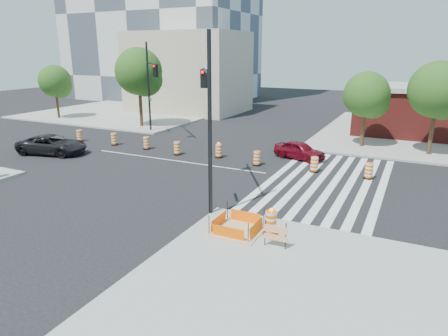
{
  "coord_description": "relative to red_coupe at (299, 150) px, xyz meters",
  "views": [
    {
      "loc": [
        15.52,
        -23.55,
        7.7
      ],
      "look_at": [
        6.1,
        -4.38,
        1.4
      ],
      "focal_mm": 32.0,
      "sensor_mm": 36.0,
      "label": 1
    }
  ],
  "objects": [
    {
      "name": "median_drum_3",
      "position": [
        -8.75,
        -2.96,
        -0.18
      ],
      "size": [
        0.6,
        0.6,
        1.02
      ],
      "color": "black",
      "rests_on": "ground"
    },
    {
      "name": "median_drum_7",
      "position": [
        5.22,
        -2.79,
        -0.18
      ],
      "size": [
        0.6,
        0.6,
        1.02
      ],
      "color": "black",
      "rests_on": "ground"
    },
    {
      "name": "signal_pole_nw",
      "position": [
        -14.92,
        2.45,
        4.47
      ],
      "size": [
        4.45,
        4.69,
        8.36
      ],
      "rotation": [
        0.0,
        0.0,
        -0.81
      ],
      "color": "black",
      "rests_on": "ground"
    },
    {
      "name": "sidewalk_ne",
      "position": [
        10.07,
        13.49,
        -0.58
      ],
      "size": [
        22.0,
        22.0,
        0.15
      ],
      "primitive_type": "cube",
      "color": "gray",
      "rests_on": "ground"
    },
    {
      "name": "crosswalk_east",
      "position": [
        3.02,
        -4.51,
        -0.65
      ],
      "size": [
        6.75,
        13.5,
        0.01
      ],
      "color": "silver",
      "rests_on": "ground"
    },
    {
      "name": "median_drum_1",
      "position": [
        -15.32,
        -2.51,
        -0.18
      ],
      "size": [
        0.6,
        0.6,
        1.02
      ],
      "color": "black",
      "rests_on": "ground"
    },
    {
      "name": "sidewalk_nw",
      "position": [
        -25.93,
        13.49,
        -0.58
      ],
      "size": [
        22.0,
        22.0,
        0.15
      ],
      "primitive_type": "cube",
      "color": "gray",
      "rests_on": "ground"
    },
    {
      "name": "lane_centerline",
      "position": [
        -7.93,
        -4.51,
        -0.65
      ],
      "size": [
        14.0,
        0.12,
        0.01
      ],
      "primitive_type": "cube",
      "color": "silver",
      "rests_on": "ground"
    },
    {
      "name": "tree_north_d",
      "position": [
        8.63,
        5.21,
        4.07
      ],
      "size": [
        4.14,
        4.14,
        7.04
      ],
      "color": "#382314",
      "rests_on": "ground"
    },
    {
      "name": "ground",
      "position": [
        -7.93,
        -4.51,
        -0.66
      ],
      "size": [
        120.0,
        120.0,
        0.0
      ],
      "primitive_type": "plane",
      "color": "black",
      "rests_on": "ground"
    },
    {
      "name": "tree_north_b",
      "position": [
        -18.25,
        5.18,
        4.76
      ],
      "size": [
        4.74,
        4.74,
        8.06
      ],
      "color": "#382314",
      "rests_on": "ground"
    },
    {
      "name": "excavation_pit",
      "position": [
        1.07,
        -13.51,
        -0.43
      ],
      "size": [
        2.2,
        2.2,
        0.9
      ],
      "color": "tan",
      "rests_on": "ground"
    },
    {
      "name": "red_coupe",
      "position": [
        0.0,
        0.0,
        0.0
      ],
      "size": [
        4.13,
        2.55,
        1.31
      ],
      "primitive_type": "imported",
      "rotation": [
        0.0,
        0.0,
        1.29
      ],
      "color": "#5B0714",
      "rests_on": "ground"
    },
    {
      "name": "signal_pole_se",
      "position": [
        -1.83,
        -10.73,
        4.51
      ],
      "size": [
        3.45,
        5.52,
        8.43
      ],
      "rotation": [
        0.0,
        0.0,
        2.12
      ],
      "color": "black",
      "rests_on": "ground"
    },
    {
      "name": "median_drum_4",
      "position": [
        -5.51,
        -2.29,
        -0.17
      ],
      "size": [
        0.6,
        0.6,
        1.18
      ],
      "color": "black",
      "rests_on": "ground"
    },
    {
      "name": "median_drum_5",
      "position": [
        -2.16,
        -3.03,
        -0.18
      ],
      "size": [
        0.6,
        0.6,
        1.02
      ],
      "color": "black",
      "rests_on": "ground"
    },
    {
      "name": "barricade",
      "position": [
        3.06,
        -14.24,
        0.1
      ],
      "size": [
        0.94,
        0.08,
        1.11
      ],
      "rotation": [
        0.0,
        0.0,
        0.03
      ],
      "color": "#F85D05",
      "rests_on": "ground"
    },
    {
      "name": "median_drum_6",
      "position": [
        1.81,
        -2.83,
        -0.18
      ],
      "size": [
        0.6,
        0.6,
        1.02
      ],
      "color": "black",
      "rests_on": "ground"
    },
    {
      "name": "median_drum_2",
      "position": [
        -11.97,
        -2.51,
        -0.18
      ],
      "size": [
        0.6,
        0.6,
        1.02
      ],
      "color": "black",
      "rests_on": "ground"
    },
    {
      "name": "dark_suv",
      "position": [
        -17.55,
        -6.97,
        0.07
      ],
      "size": [
        5.68,
        3.58,
        1.46
      ],
      "primitive_type": "imported",
      "rotation": [
        0.0,
        0.0,
        1.81
      ],
      "color": "black",
      "rests_on": "ground"
    },
    {
      "name": "median_drum_0",
      "position": [
        -19.03,
        -2.74,
        -0.18
      ],
      "size": [
        0.6,
        0.6,
        1.02
      ],
      "color": "black",
      "rests_on": "ground"
    },
    {
      "name": "pit_drum",
      "position": [
        2.52,
        -13.25,
        0.0
      ],
      "size": [
        0.62,
        0.62,
        1.22
      ],
      "color": "black",
      "rests_on": "ground"
    },
    {
      "name": "tree_north_c",
      "position": [
        3.67,
        5.81,
        3.47
      ],
      "size": [
        3.62,
        3.62,
        6.15
      ],
      "color": "#382314",
      "rests_on": "ground"
    },
    {
      "name": "beige_midrise",
      "position": [
        -19.93,
        17.49,
        4.34
      ],
      "size": [
        14.0,
        10.0,
        10.0
      ],
      "primitive_type": "cube",
      "color": "tan",
      "rests_on": "ground"
    },
    {
      "name": "tree_north_a",
      "position": [
        -30.25,
        5.18,
        3.49
      ],
      "size": [
        3.63,
        3.63,
        6.17
      ],
      "color": "#382314",
      "rests_on": "ground"
    }
  ]
}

